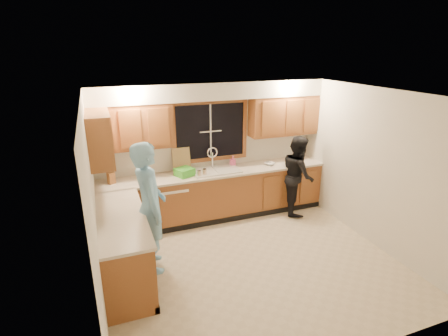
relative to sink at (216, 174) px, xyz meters
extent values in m
plane|color=beige|center=(0.00, -1.60, -0.86)|extent=(4.20, 4.20, 0.00)
plane|color=white|center=(0.00, -1.60, 1.64)|extent=(4.20, 4.20, 0.00)
plane|color=silver|center=(0.00, 0.30, 0.39)|extent=(4.20, 0.00, 4.20)
plane|color=silver|center=(-2.10, -1.60, 0.39)|extent=(0.00, 3.80, 3.80)
plane|color=silver|center=(2.10, -1.60, 0.39)|extent=(0.00, 3.80, 3.80)
cube|color=#96562B|center=(0.00, 0.00, -0.42)|extent=(4.20, 0.60, 0.88)
cube|color=#96562B|center=(-1.80, -1.25, -0.42)|extent=(0.60, 1.90, 0.88)
cube|color=beige|center=(0.00, -0.02, 0.04)|extent=(4.20, 0.63, 0.04)
cube|color=beige|center=(-1.79, -1.25, 0.04)|extent=(0.63, 1.90, 0.04)
cube|color=#96562B|center=(-1.43, 0.13, 0.96)|extent=(1.35, 0.33, 0.75)
cube|color=#96562B|center=(1.43, 0.13, 0.96)|extent=(1.35, 0.33, 0.75)
cube|color=#96562B|center=(-1.94, -0.48, 0.96)|extent=(0.33, 0.90, 0.75)
cube|color=silver|center=(0.00, 0.12, 1.49)|extent=(4.20, 0.35, 0.30)
cube|color=black|center=(0.00, 0.29, 0.74)|extent=(1.30, 0.01, 1.00)
cube|color=#96562B|center=(0.00, 0.28, 1.27)|extent=(1.44, 0.03, 0.07)
cube|color=#96562B|center=(0.00, 0.28, 0.20)|extent=(1.44, 0.03, 0.07)
cube|color=#96562B|center=(-0.69, 0.28, 0.74)|extent=(0.07, 0.03, 1.00)
cube|color=#96562B|center=(0.69, 0.28, 0.74)|extent=(0.07, 0.03, 1.00)
cube|color=silver|center=(0.00, 0.00, 0.07)|extent=(0.86, 0.52, 0.03)
cube|color=silver|center=(-0.21, 0.00, -0.02)|extent=(0.38, 0.42, 0.18)
cube|color=silver|center=(0.21, 0.00, -0.02)|extent=(0.38, 0.42, 0.18)
cylinder|color=silver|center=(0.00, 0.20, 0.22)|extent=(0.04, 0.04, 0.28)
torus|color=silver|center=(0.00, 0.20, 0.36)|extent=(0.21, 0.03, 0.21)
cube|color=white|center=(-0.85, -0.01, -0.45)|extent=(0.60, 0.56, 0.82)
cube|color=white|center=(-1.80, -1.82, -0.41)|extent=(0.58, 0.75, 0.90)
imported|color=#75B3DD|center=(-1.39, -1.19, 0.09)|extent=(0.46, 0.69, 1.90)
imported|color=black|center=(1.53, -0.34, -0.10)|extent=(0.79, 0.89, 1.52)
cube|color=#99592A|center=(-1.82, 0.02, 0.15)|extent=(0.14, 0.13, 0.20)
cube|color=tan|center=(-0.58, 0.21, 0.27)|extent=(0.33, 0.12, 0.43)
cube|color=green|center=(-0.60, -0.04, 0.12)|extent=(0.37, 0.36, 0.13)
imported|color=#DD548C|center=(0.39, 0.16, 0.16)|extent=(0.09, 0.10, 0.20)
imported|color=silver|center=(1.08, -0.04, 0.08)|extent=(0.25, 0.25, 0.05)
cylinder|color=beige|center=(-0.38, -0.20, 0.11)|extent=(0.08, 0.08, 0.12)
cylinder|color=beige|center=(-0.27, -0.17, 0.12)|extent=(0.09, 0.09, 0.13)
camera|label=1|loc=(-1.96, -5.68, 2.21)|focal=28.00mm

